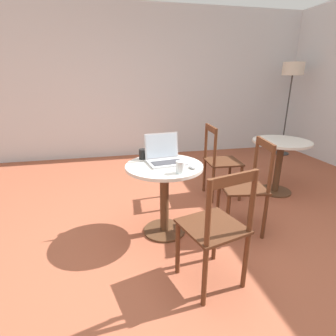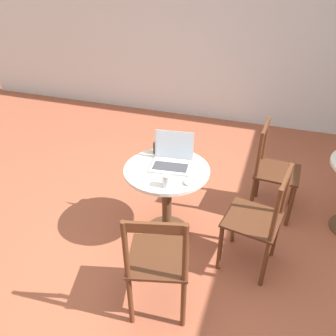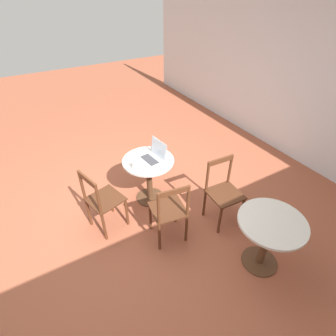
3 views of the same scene
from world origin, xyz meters
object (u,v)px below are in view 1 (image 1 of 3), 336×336
object	(u,v)px
cafe_table_mid	(280,155)
mouse	(193,167)
floor_lamp	(292,75)
drinking_glass	(180,167)
chair_near_front	(216,229)
cafe_table_near	(164,183)
laptop	(165,157)
chair_mid_left	(220,162)
mug	(144,154)
chair_near_right	(247,187)

from	to	relation	value
cafe_table_mid	mouse	bearing A→B (deg)	-151.99
floor_lamp	mouse	bearing A→B (deg)	-138.06
drinking_glass	cafe_table_mid	bearing A→B (deg)	28.52
chair_near_front	drinking_glass	xyz separation A→B (m)	(-0.12, 0.53, 0.30)
cafe_table_near	laptop	size ratio (longest dim) A/B	1.96
cafe_table_near	laptop	distance (m)	0.25
chair_mid_left	laptop	distance (m)	1.07
chair_mid_left	mug	distance (m)	1.14
mouse	drinking_glass	xyz separation A→B (m)	(-0.14, -0.09, 0.04)
chair_near_right	chair_mid_left	xyz separation A→B (m)	(0.06, 0.79, 0.00)
laptop	mouse	bearing A→B (deg)	-47.00
chair_near_front	chair_near_right	distance (m)	0.87
drinking_glass	mouse	bearing A→B (deg)	33.41
cafe_table_near	mouse	distance (m)	0.34
chair_near_right	chair_near_front	bearing A→B (deg)	-132.39
chair_near_front	floor_lamp	xyz separation A→B (m)	(2.69, 3.02, 1.05)
chair_near_right	cafe_table_near	bearing A→B (deg)	170.87
cafe_table_mid	chair_mid_left	size ratio (longest dim) A/B	0.78
laptop	chair_mid_left	bearing A→B (deg)	35.46
cafe_table_near	laptop	xyz separation A→B (m)	(0.02, 0.07, 0.24)
floor_lamp	chair_mid_left	bearing A→B (deg)	-142.22
chair_near_front	mug	world-z (taller)	chair_near_front
cafe_table_near	drinking_glass	xyz separation A→B (m)	(0.09, -0.24, 0.24)
floor_lamp	laptop	distance (m)	3.69
chair_mid_left	drinking_glass	bearing A→B (deg)	-130.19
chair_near_right	mug	world-z (taller)	chair_near_right
cafe_table_near	cafe_table_mid	xyz separation A→B (m)	(1.67, 0.62, 0.00)
laptop	mug	xyz separation A→B (m)	(-0.18, 0.15, -0.00)
chair_near_right	mouse	xyz separation A→B (m)	(-0.57, -0.02, 0.26)
floor_lamp	chair_near_right	bearing A→B (deg)	-131.51
cafe_table_mid	mouse	distance (m)	1.64
laptop	drinking_glass	xyz separation A→B (m)	(0.07, -0.31, -0.00)
mug	drinking_glass	world-z (taller)	drinking_glass
cafe_table_mid	chair_near_front	size ratio (longest dim) A/B	0.78
chair_mid_left	laptop	xyz separation A→B (m)	(-0.83, -0.59, 0.30)
cafe_table_mid	laptop	world-z (taller)	laptop
cafe_table_near	cafe_table_mid	bearing A→B (deg)	20.28
chair_near_front	floor_lamp	world-z (taller)	floor_lamp
chair_mid_left	floor_lamp	distance (m)	2.80
chair_near_right	chair_mid_left	size ratio (longest dim) A/B	1.00
laptop	mug	size ratio (longest dim) A/B	2.93
cafe_table_mid	chair_near_right	distance (m)	1.15
cafe_table_near	chair_mid_left	bearing A→B (deg)	37.91
cafe_table_mid	drinking_glass	bearing A→B (deg)	-151.48
cafe_table_mid	laptop	bearing A→B (deg)	-161.70
cafe_table_near	cafe_table_mid	distance (m)	1.78
chair_near_right	laptop	size ratio (longest dim) A/B	2.52
chair_near_front	mouse	xyz separation A→B (m)	(0.02, 0.62, 0.26)
chair_mid_left	laptop	bearing A→B (deg)	-144.54
floor_lamp	laptop	bearing A→B (deg)	-142.87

